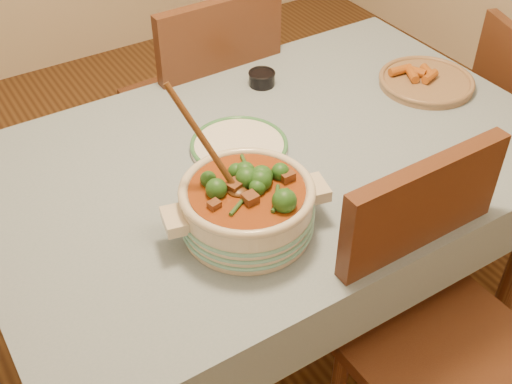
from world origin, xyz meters
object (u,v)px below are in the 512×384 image
at_px(stew_casserole, 247,204).
at_px(condiment_bowl, 262,78).
at_px(white_plate, 239,145).
at_px(chair_far, 207,99).
at_px(chair_near, 436,323).
at_px(fried_plate, 426,80).
at_px(dining_table, 272,178).

distance_m(stew_casserole, condiment_bowl, 0.70).
xyz_separation_m(stew_casserole, white_plate, (0.16, 0.30, -0.07)).
relative_size(stew_casserole, chair_far, 0.42).
height_order(white_plate, chair_near, chair_near).
bearing_deg(fried_plate, dining_table, -176.09).
xyz_separation_m(chair_far, chair_near, (-0.02, -1.24, -0.00)).
bearing_deg(white_plate, condiment_bowl, 47.17).
distance_m(white_plate, chair_far, 0.63).
relative_size(white_plate, fried_plate, 0.88).
bearing_deg(dining_table, chair_near, -81.10).
distance_m(dining_table, fried_plate, 0.65).
bearing_deg(stew_casserole, dining_table, 45.20).
distance_m(white_plate, condiment_bowl, 0.37).
bearing_deg(fried_plate, chair_far, 131.68).
bearing_deg(dining_table, chair_far, 79.35).
bearing_deg(chair_far, white_plate, 70.27).
bearing_deg(dining_table, condiment_bowl, 62.21).
xyz_separation_m(condiment_bowl, chair_near, (-0.08, -0.95, -0.22)).
bearing_deg(condiment_bowl, white_plate, -132.83).
relative_size(dining_table, fried_plate, 4.12).
xyz_separation_m(white_plate, fried_plate, (0.71, -0.02, 0.01)).
bearing_deg(condiment_bowl, fried_plate, -32.79).
relative_size(dining_table, chair_far, 1.68).
xyz_separation_m(dining_table, white_plate, (-0.07, 0.07, 0.10)).
xyz_separation_m(dining_table, chair_far, (0.12, 0.63, -0.10)).
relative_size(dining_table, condiment_bowl, 18.03).
bearing_deg(white_plate, chair_far, 71.17).
xyz_separation_m(stew_casserole, fried_plate, (0.87, 0.27, -0.06)).
bearing_deg(white_plate, stew_casserole, -117.60).
distance_m(fried_plate, chair_far, 0.81).
bearing_deg(chair_far, fried_plate, 130.79).
xyz_separation_m(condiment_bowl, chair_far, (-0.06, 0.29, -0.21)).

